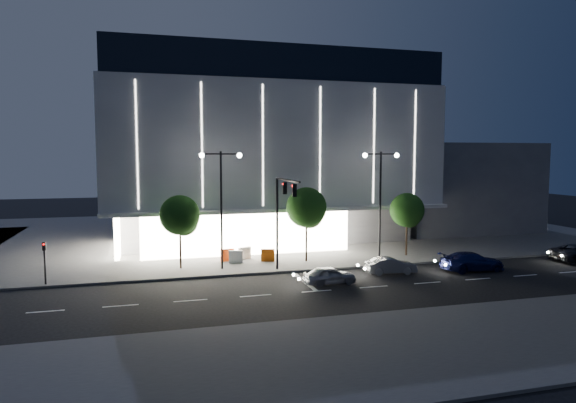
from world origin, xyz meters
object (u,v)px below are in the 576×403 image
at_px(car_second, 391,266).
at_px(barrier_a, 227,255).
at_px(traffic_mast, 282,207).
at_px(tree_right, 407,212).
at_px(street_lamp_east, 380,189).
at_px(tree_left, 180,217).
at_px(car_third, 472,261).
at_px(barrier_d, 245,253).
at_px(barrier_c, 268,255).
at_px(tree_mid, 307,210).
at_px(street_lamp_west, 221,192).
at_px(car_lead, 329,275).
at_px(barrier_b, 236,257).
at_px(ped_signal_far, 45,258).

height_order(car_second, barrier_a, car_second).
relative_size(traffic_mast, tree_right, 1.28).
height_order(street_lamp_east, tree_left, street_lamp_east).
relative_size(tree_right, car_third, 1.12).
bearing_deg(barrier_d, tree_right, -32.17).
bearing_deg(barrier_c, tree_mid, 3.09).
bearing_deg(barrier_d, street_lamp_west, -150.53).
xyz_separation_m(street_lamp_east, car_third, (5.17, -5.12, -5.25)).
bearing_deg(street_lamp_east, car_second, -105.30).
bearing_deg(car_second, car_third, -90.53).
bearing_deg(barrier_d, tree_left, 177.73).
height_order(street_lamp_west, barrier_c, street_lamp_west).
bearing_deg(street_lamp_west, car_third, -15.74).
distance_m(tree_mid, car_lead, 8.02).
bearing_deg(tree_right, street_lamp_east, -161.37).
bearing_deg(street_lamp_east, barrier_b, 171.36).
height_order(street_lamp_west, car_lead, street_lamp_west).
bearing_deg(car_second, car_lead, 113.12).
height_order(tree_mid, car_third, tree_mid).
xyz_separation_m(car_lead, barrier_a, (-5.58, 8.70, 0.04)).
height_order(tree_left, tree_mid, tree_mid).
bearing_deg(barrier_b, barrier_c, 9.90).
xyz_separation_m(tree_mid, car_second, (4.77, -5.42, -3.72)).
relative_size(street_lamp_east, barrier_d, 8.18).
height_order(ped_signal_far, barrier_a, ped_signal_far).
height_order(ped_signal_far, tree_right, tree_right).
height_order(barrier_a, barrier_b, same).
bearing_deg(traffic_mast, barrier_c, 90.43).
height_order(car_lead, barrier_a, car_lead).
bearing_deg(car_second, barrier_d, 57.67).
height_order(barrier_b, barrier_c, same).
bearing_deg(ped_signal_far, barrier_b, 13.76).
distance_m(tree_mid, car_third, 13.23).
bearing_deg(tree_right, barrier_a, 173.94).
relative_size(traffic_mast, barrier_c, 6.43).
xyz_separation_m(tree_right, barrier_b, (-14.67, 0.75, -3.23)).
height_order(street_lamp_west, car_second, street_lamp_west).
height_order(street_lamp_west, car_third, street_lamp_west).
relative_size(car_second, car_third, 0.76).
bearing_deg(tree_right, tree_mid, 180.00).
xyz_separation_m(street_lamp_west, car_second, (11.80, -4.40, -5.35)).
height_order(traffic_mast, street_lamp_east, street_lamp_east).
height_order(street_lamp_east, barrier_c, street_lamp_east).
bearing_deg(street_lamp_east, tree_left, 176.35).
height_order(ped_signal_far, barrier_d, ped_signal_far).
relative_size(car_second, barrier_a, 3.37).
height_order(car_lead, car_second, car_lead).
distance_m(street_lamp_east, barrier_c, 10.62).
height_order(car_third, barrier_a, car_third).
distance_m(car_second, barrier_c, 9.94).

